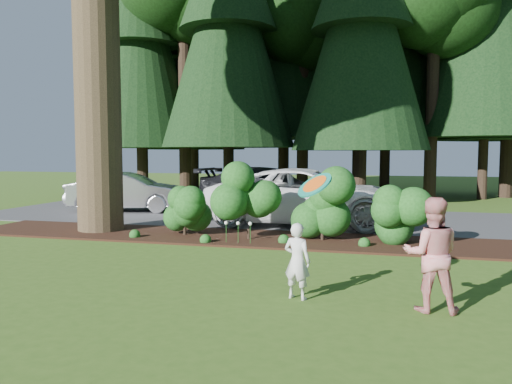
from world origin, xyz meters
The scene contains 12 objects.
ground centered at (0.00, 0.00, 0.00)m, with size 80.00×80.00×0.00m, color #335418.
mulch_bed centered at (0.00, 3.25, 0.03)m, with size 16.00×2.50×0.05m, color black.
driveway centered at (0.00, 7.50, 0.01)m, with size 22.00×6.00×0.03m, color #38383A.
shrub_row centered at (0.77, 3.14, 0.81)m, with size 6.53×1.60×1.61m.
lily_cluster centered at (-0.30, 2.40, 0.50)m, with size 0.69×0.09×0.57m.
tree_wall centered at (0.25, 16.38, 9.50)m, with size 25.66×12.15×17.09m.
car_silver_wagon centered at (-6.14, 7.71, 0.75)m, with size 1.51×4.34×1.43m, color #A5A5AA.
car_white_suv centered at (0.85, 5.96, 0.88)m, with size 2.81×6.09×1.69m, color white.
car_dark_suv centered at (-1.29, 9.80, 0.83)m, with size 2.25×5.53×1.61m, color black.
child centered at (1.82, -1.59, 0.58)m, with size 0.42×0.28×1.16m, color silver.
adult centered at (3.71, -1.70, 0.80)m, with size 0.77×0.60×1.59m, color red.
frisbee centered at (2.09, -1.78, 1.74)m, with size 0.59×0.50×0.47m.
Camera 1 is at (3.07, -8.89, 2.21)m, focal length 35.00 mm.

